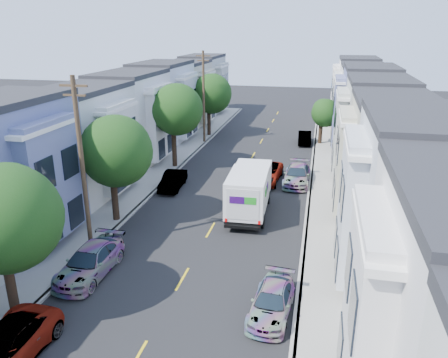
% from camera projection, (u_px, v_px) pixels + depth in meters
% --- Properties ---
extents(ground, '(160.00, 160.00, 0.00)m').
position_uv_depth(ground, '(182.00, 279.00, 22.86)').
color(ground, black).
rests_on(ground, ground).
extents(road_slab, '(12.00, 70.00, 0.02)m').
position_uv_depth(road_slab, '(237.00, 184.00, 36.68)').
color(road_slab, black).
rests_on(road_slab, ground).
extents(curb_left, '(0.30, 70.00, 0.15)m').
position_uv_depth(curb_left, '(168.00, 178.00, 37.90)').
color(curb_left, gray).
rests_on(curb_left, ground).
extents(curb_right, '(0.30, 70.00, 0.15)m').
position_uv_depth(curb_right, '(310.00, 189.00, 35.42)').
color(curb_right, gray).
rests_on(curb_right, ground).
extents(sidewalk_left, '(2.60, 70.00, 0.15)m').
position_uv_depth(sidewalk_left, '(154.00, 177.00, 38.17)').
color(sidewalk_left, gray).
rests_on(sidewalk_left, ground).
extents(sidewalk_right, '(2.60, 70.00, 0.15)m').
position_uv_depth(sidewalk_right, '(326.00, 190.00, 35.15)').
color(sidewalk_right, gray).
rests_on(sidewalk_right, ground).
extents(centerline, '(0.12, 70.00, 0.01)m').
position_uv_depth(centerline, '(237.00, 184.00, 36.69)').
color(centerline, gold).
rests_on(centerline, ground).
extents(townhouse_row_left, '(5.00, 70.00, 8.50)m').
position_uv_depth(townhouse_row_left, '(114.00, 175.00, 38.97)').
color(townhouse_row_left, '#B5B39C').
rests_on(townhouse_row_left, ground).
extents(townhouse_row_right, '(5.00, 70.00, 8.50)m').
position_uv_depth(townhouse_row_right, '(375.00, 195.00, 34.40)').
color(townhouse_row_right, '#B5B39C').
rests_on(townhouse_row_right, ground).
extents(tree_b, '(4.70, 4.70, 7.19)m').
position_uv_depth(tree_b, '(5.00, 219.00, 18.46)').
color(tree_b, black).
rests_on(tree_b, ground).
extents(tree_c, '(4.70, 4.70, 7.31)m').
position_uv_depth(tree_c, '(115.00, 151.00, 28.06)').
color(tree_c, black).
rests_on(tree_c, ground).
extents(tree_d, '(4.70, 4.70, 7.83)m').
position_uv_depth(tree_d, '(176.00, 110.00, 39.32)').
color(tree_d, black).
rests_on(tree_d, ground).
extents(tree_e, '(4.70, 4.70, 7.45)m').
position_uv_depth(tree_e, '(211.00, 94.00, 51.38)').
color(tree_e, black).
rests_on(tree_e, ground).
extents(tree_far_r, '(3.10, 3.10, 5.12)m').
position_uv_depth(tree_far_r, '(325.00, 113.00, 48.02)').
color(tree_far_r, black).
rests_on(tree_far_r, ground).
extents(utility_pole_near, '(1.60, 0.26, 10.00)m').
position_uv_depth(utility_pole_near, '(82.00, 167.00, 24.30)').
color(utility_pole_near, '#42301E').
rests_on(utility_pole_near, ground).
extents(utility_pole_far, '(1.60, 0.26, 10.00)m').
position_uv_depth(utility_pole_far, '(204.00, 97.00, 48.27)').
color(utility_pole_far, '#42301E').
rests_on(utility_pole_far, ground).
extents(fedex_truck, '(2.58, 6.71, 3.22)m').
position_uv_depth(fedex_truck, '(249.00, 189.00, 30.41)').
color(fedex_truck, silver).
rests_on(fedex_truck, ground).
extents(lead_sedan, '(2.80, 5.54, 1.50)m').
position_uv_depth(lead_sedan, '(265.00, 173.00, 37.13)').
color(lead_sedan, black).
rests_on(lead_sedan, ground).
extents(parked_left_b, '(2.49, 5.25, 1.45)m').
position_uv_depth(parked_left_b, '(3.00, 349.00, 16.85)').
color(parked_left_b, '#141137').
rests_on(parked_left_b, ground).
extents(parked_left_c, '(2.14, 5.00, 1.49)m').
position_uv_depth(parked_left_c, '(90.00, 262.00, 23.07)').
color(parked_left_c, '#9EA7B0').
rests_on(parked_left_c, ground).
extents(parked_left_d, '(1.70, 4.20, 1.37)m').
position_uv_depth(parked_left_d, '(173.00, 181.00, 35.52)').
color(parked_left_d, '#52051B').
rests_on(parked_left_d, ground).
extents(parked_right_b, '(2.06, 4.31, 1.26)m').
position_uv_depth(parked_right_b, '(272.00, 302.00, 19.90)').
color(parked_right_b, silver).
rests_on(parked_right_b, ground).
extents(parked_right_c, '(2.21, 5.05, 1.50)m').
position_uv_depth(parked_right_c, '(297.00, 175.00, 36.63)').
color(parked_right_c, black).
rests_on(parked_right_c, ground).
extents(parked_right_d, '(1.62, 4.09, 1.34)m').
position_uv_depth(parked_right_d, '(305.00, 138.00, 49.20)').
color(parked_right_d, black).
rests_on(parked_right_d, ground).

